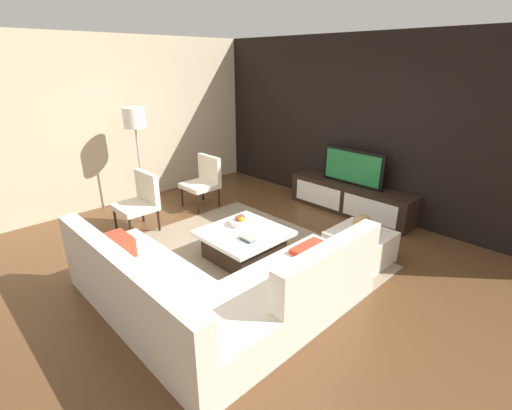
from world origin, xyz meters
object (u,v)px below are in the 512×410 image
Objects in this scene: media_console at (350,199)px; accent_chair_near at (141,198)px; television at (353,167)px; floor_lamp at (135,124)px; ottoman at (360,247)px; accent_chair_far at (204,178)px; book_stack at (248,238)px; coffee_table at (244,244)px; decorative_ball at (362,224)px; fruit_bowl at (240,221)px; sectional_couch at (212,290)px.

accent_chair_near is at bearing -123.13° from media_console.
television is 3.57m from floor_lamp.
media_console is 3.70m from floor_lamp.
floor_lamp is 3.92m from ottoman.
ottoman is at bearing 12.37° from accent_chair_far.
media_console reaches higher than book_stack.
floor_lamp reaches higher than ottoman.
decorative_ball is at bearing 43.01° from coffee_table.
decorative_ball reaches higher than coffee_table.
accent_chair_far is (-1.87, 0.77, 0.29)m from coffee_table.
media_console is at bearing 127.04° from decorative_ball.
fruit_bowl is (1.54, 0.60, -0.06)m from accent_chair_near.
coffee_table is 0.31m from fruit_bowl.
fruit_bowl is at bearing -97.29° from media_console.
television is at bearing 90.00° from media_console.
coffee_table is 1.82m from accent_chair_near.
accent_chair_near is (-1.82, -2.79, 0.24)m from media_console.
television is 2.24m from fruit_bowl.
ottoman is 0.32m from decorative_ball.
coffee_table is at bearing 122.01° from sectional_couch.
floor_lamp is 2.89m from book_stack.
accent_chair_far is (-1.97, -1.52, -0.30)m from television.
television is 2.46m from book_stack.
media_console is 0.54m from television.
media_console is 2.43m from book_stack.
accent_chair_near is (-2.35, 0.50, 0.20)m from sectional_couch.
coffee_table is 1.13× the size of accent_chair_near.
coffee_table is 1.40× the size of ottoman.
sectional_couch is at bearing -102.73° from decorative_ball.
media_console is 9.11× the size of decorative_ball.
accent_chair_far is at bearing -142.27° from media_console.
coffee_table is at bearing -92.49° from media_console.
sectional_couch is 0.97m from book_stack.
media_console is at bearing -90.00° from television.
fruit_bowl is 1.82m from accent_chair_far.
decorative_ball is at bearing 23.18° from accent_chair_near.
media_console is at bearing 42.71° from floor_lamp.
book_stack is (2.09, -0.90, -0.08)m from accent_chair_far.
fruit_bowl is 1.30× the size of book_stack.
book_stack is (-0.41, 0.87, 0.12)m from sectional_couch.
ottoman is (3.55, 1.08, -1.26)m from floor_lamp.
accent_chair_near is 1.65m from fruit_bowl.
book_stack is at bearing -30.36° from coffee_table.
accent_chair_far is at bearing -142.26° from television.
accent_chair_near is 1.29m from floor_lamp.
sectional_couch is 10.71× the size of decorative_ball.
ottoman is at bearing -52.96° from media_console.
sectional_couch is 2.88× the size of accent_chair_far.
accent_chair_near is 1.00× the size of accent_chair_far.
accent_chair_near is 3.19m from ottoman.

